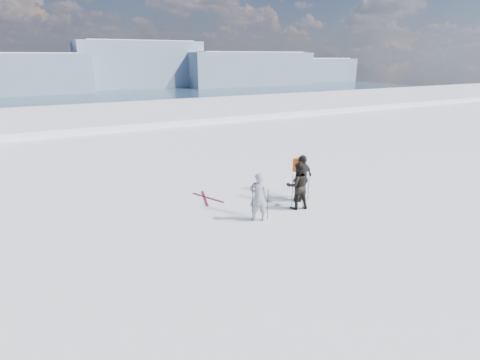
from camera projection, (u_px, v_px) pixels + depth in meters
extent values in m
plane|color=white|center=(106.00, 190.00, 67.55)|extent=(220.00, 208.01, 71.62)
cube|color=white|center=(139.00, 178.00, 38.78)|extent=(180.00, 16.00, 14.00)
plane|color=navy|center=(57.00, 109.00, 265.45)|extent=(820.00, 820.00, 0.00)
cube|color=slate|center=(3.00, 74.00, 368.55)|extent=(160.00, 80.00, 38.00)
cube|color=slate|center=(138.00, 64.00, 452.62)|extent=(140.00, 80.00, 52.00)
cube|color=white|center=(136.00, 44.00, 445.38)|extent=(119.00, 70.00, 8.00)
cube|color=slate|center=(244.00, 69.00, 485.83)|extent=(160.00, 80.00, 40.00)
cube|color=white|center=(244.00, 55.00, 480.48)|extent=(136.00, 70.00, 8.00)
cube|color=slate|center=(305.00, 70.00, 564.65)|extent=(130.00, 80.00, 32.00)
cube|color=white|center=(306.00, 61.00, 560.56)|extent=(110.50, 70.00, 8.00)
imported|color=#8E939A|center=(259.00, 197.00, 13.03)|extent=(0.76, 0.68, 1.76)
imported|color=black|center=(297.00, 186.00, 14.05)|extent=(1.02, 0.87, 1.82)
imported|color=black|center=(302.00, 178.00, 14.80)|extent=(1.20, 0.79, 1.90)
cube|color=orange|center=(299.00, 147.00, 14.59)|extent=(0.46, 0.34, 0.53)
cylinder|color=black|center=(252.00, 204.00, 12.95)|extent=(0.02, 0.02, 1.33)
cylinder|color=black|center=(268.00, 205.00, 13.16)|extent=(0.02, 0.02, 1.13)
cylinder|color=black|center=(292.00, 193.00, 13.98)|extent=(0.02, 0.02, 1.35)
cylinder|color=black|center=(304.00, 194.00, 14.17)|extent=(0.02, 0.02, 1.16)
cylinder|color=black|center=(299.00, 188.00, 14.69)|extent=(0.02, 0.02, 1.24)
cylinder|color=black|center=(309.00, 184.00, 15.02)|extent=(0.02, 0.02, 1.29)
cube|color=black|center=(205.00, 198.00, 15.29)|extent=(0.53, 1.67, 0.03)
cube|color=black|center=(208.00, 198.00, 15.35)|extent=(0.79, 1.58, 0.03)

